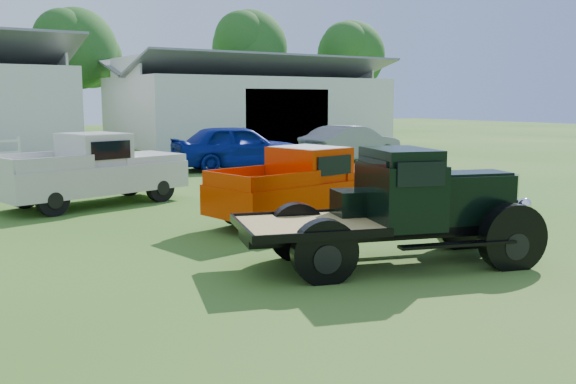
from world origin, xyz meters
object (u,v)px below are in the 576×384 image
vintage_flatbed (394,207)px  misc_car_blue (238,147)px  red_pickup (306,184)px  white_pickup (91,170)px  misc_car_grey (351,144)px

vintage_flatbed → misc_car_blue: 15.13m
red_pickup → white_pickup: size_ratio=0.94×
vintage_flatbed → white_pickup: vintage_flatbed is taller
white_pickup → misc_car_blue: (7.29, 5.58, -0.03)m
misc_car_blue → red_pickup: bearing=168.5°
vintage_flatbed → white_pickup: bearing=123.5°
red_pickup → misc_car_blue: misc_car_blue is taller
vintage_flatbed → misc_car_grey: 17.44m
vintage_flatbed → white_pickup: (-2.45, 8.76, -0.05)m
misc_car_blue → misc_car_grey: bearing=-83.6°
vintage_flatbed → misc_car_blue: vintage_flatbed is taller
white_pickup → red_pickup: bearing=-68.9°
misc_car_blue → misc_car_grey: misc_car_blue is taller
misc_car_blue → misc_car_grey: size_ratio=1.07×
red_pickup → white_pickup: 5.93m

